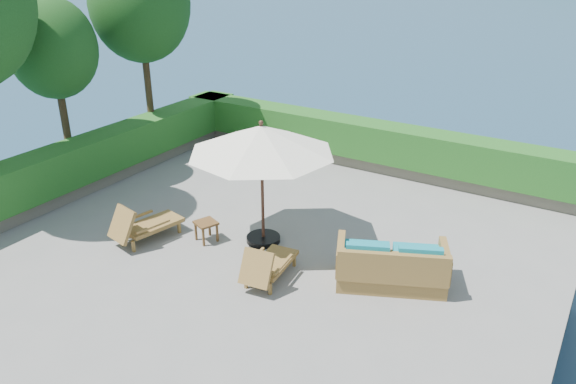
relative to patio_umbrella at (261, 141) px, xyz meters
The scene contains 14 objects.
ground 2.35m from the patio_umbrella, 79.94° to the right, with size 12.00×12.00×0.00m, color gray.
foundation 3.89m from the patio_umbrella, 79.94° to the right, with size 12.00×12.00×3.00m, color #4D463D.
ocean 5.33m from the patio_umbrella, 79.94° to the right, with size 600.00×600.00×0.00m, color #182D4C.
planter_wall_far 5.66m from the patio_umbrella, 89.29° to the left, with size 12.00×0.60×0.36m, color #6E6858.
planter_wall_left 5.95m from the patio_umbrella, behind, with size 0.60×12.00×0.36m, color #6E6858.
hedge_far 5.44m from the patio_umbrella, 89.29° to the left, with size 12.40×0.90×1.00m, color #164D16.
hedge_left 5.74m from the patio_umbrella, behind, with size 0.90×12.40×1.00m, color #164D16.
tree_mid 6.46m from the patio_umbrella, behind, with size 2.20×2.20×4.83m.
tree_far 6.90m from the patio_umbrella, 154.46° to the left, with size 2.80×2.80×6.03m.
patio_umbrella is the anchor object (origin of this frame).
lounge_left 3.26m from the patio_umbrella, 149.55° to the right, with size 0.97×1.68×0.91m.
lounge_right 2.51m from the patio_umbrella, 52.98° to the right, with size 0.77×1.53×0.85m.
side_table 2.30m from the patio_umbrella, 149.59° to the right, with size 0.56×0.56×0.46m.
wicker_loveseat 3.58m from the patio_umbrella, ahead, with size 2.30×1.80×1.01m.
Camera 1 is at (6.03, -8.53, 6.02)m, focal length 35.00 mm.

